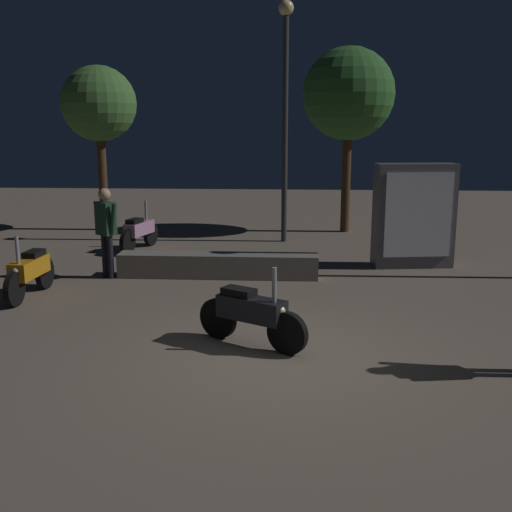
{
  "coord_description": "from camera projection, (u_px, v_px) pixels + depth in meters",
  "views": [
    {
      "loc": [
        0.13,
        -7.31,
        2.88
      ],
      "look_at": [
        -0.39,
        1.37,
        1.0
      ],
      "focal_mm": 43.12,
      "sensor_mm": 36.0,
      "label": 1
    }
  ],
  "objects": [
    {
      "name": "kiosk_billboard",
      "position": [
        414.0,
        216.0,
        12.42
      ],
      "size": [
        1.65,
        0.73,
        2.1
      ],
      "rotation": [
        0.0,
        0.0,
        3.27
      ],
      "color": "#595960",
      "rests_on": "ground_plane"
    },
    {
      "name": "tree_left_bg",
      "position": [
        349.0,
        95.0,
        15.95
      ],
      "size": [
        2.4,
        2.4,
        4.83
      ],
      "color": "#4C331E",
      "rests_on": "ground_plane"
    },
    {
      "name": "tree_center_bg",
      "position": [
        99.0,
        105.0,
        16.31
      ],
      "size": [
        1.99,
        1.99,
        4.39
      ],
      "color": "#4C331E",
      "rests_on": "ground_plane"
    },
    {
      "name": "motorcycle_pink_parked_right",
      "position": [
        139.0,
        231.0,
        14.19
      ],
      "size": [
        0.53,
        1.63,
        1.11
      ],
      "rotation": [
        0.0,
        0.0,
        1.31
      ],
      "color": "black",
      "rests_on": "ground_plane"
    },
    {
      "name": "planter_wall_low",
      "position": [
        218.0,
        265.0,
        11.73
      ],
      "size": [
        3.8,
        0.5,
        0.45
      ],
      "color": "gray",
      "rests_on": "ground_plane"
    },
    {
      "name": "streetlamp_near",
      "position": [
        285.0,
        95.0,
        14.58
      ],
      "size": [
        0.36,
        0.36,
        5.67
      ],
      "color": "#38383D",
      "rests_on": "ground_plane"
    },
    {
      "name": "motorcycle_black_foreground",
      "position": [
        251.0,
        314.0,
        8.05
      ],
      "size": [
        1.48,
        0.92,
        1.11
      ],
      "rotation": [
        0.0,
        0.0,
        -0.53
      ],
      "color": "black",
      "rests_on": "ground_plane"
    },
    {
      "name": "motorcycle_orange_parked_left",
      "position": [
        30.0,
        272.0,
        10.34
      ],
      "size": [
        0.35,
        1.66,
        1.11
      ],
      "rotation": [
        0.0,
        0.0,
        4.66
      ],
      "color": "black",
      "rests_on": "ground_plane"
    },
    {
      "name": "person_rider_beside",
      "position": [
        106.0,
        225.0,
        11.51
      ],
      "size": [
        0.59,
        0.47,
        1.71
      ],
      "rotation": [
        0.0,
        0.0,
        0.92
      ],
      "color": "black",
      "rests_on": "ground_plane"
    },
    {
      "name": "ground_plane",
      "position": [
        280.0,
        357.0,
        7.75
      ],
      "size": [
        40.0,
        40.0,
        0.0
      ],
      "primitive_type": "plane",
      "color": "#756656"
    }
  ]
}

